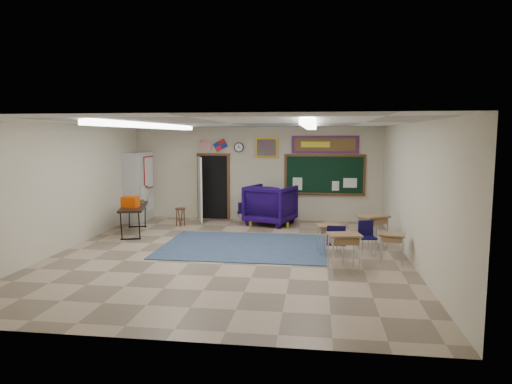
# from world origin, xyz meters

# --- Properties ---
(floor) EXTENTS (9.00, 9.00, 0.00)m
(floor) POSITION_xyz_m (0.00, 0.00, 0.00)
(floor) COLOR tan
(floor) RESTS_ON ground
(back_wall) EXTENTS (8.00, 0.04, 3.00)m
(back_wall) POSITION_xyz_m (0.00, 4.50, 1.50)
(back_wall) COLOR beige
(back_wall) RESTS_ON floor
(front_wall) EXTENTS (8.00, 0.04, 3.00)m
(front_wall) POSITION_xyz_m (0.00, -4.50, 1.50)
(front_wall) COLOR beige
(front_wall) RESTS_ON floor
(left_wall) EXTENTS (0.04, 9.00, 3.00)m
(left_wall) POSITION_xyz_m (-4.00, 0.00, 1.50)
(left_wall) COLOR beige
(left_wall) RESTS_ON floor
(right_wall) EXTENTS (0.04, 9.00, 3.00)m
(right_wall) POSITION_xyz_m (4.00, 0.00, 1.50)
(right_wall) COLOR beige
(right_wall) RESTS_ON floor
(ceiling) EXTENTS (8.00, 9.00, 0.04)m
(ceiling) POSITION_xyz_m (0.00, 0.00, 3.00)
(ceiling) COLOR white
(ceiling) RESTS_ON back_wall
(area_rug) EXTENTS (4.00, 3.00, 0.02)m
(area_rug) POSITION_xyz_m (0.20, 0.80, 0.01)
(area_rug) COLOR #364867
(area_rug) RESTS_ON floor
(fluorescent_strips) EXTENTS (3.86, 6.00, 0.10)m
(fluorescent_strips) POSITION_xyz_m (0.00, 0.00, 2.94)
(fluorescent_strips) COLOR white
(fluorescent_strips) RESTS_ON ceiling
(doorway) EXTENTS (1.10, 0.89, 2.16)m
(doorway) POSITION_xyz_m (-1.50, 4.35, 1.06)
(doorway) COLOR black
(doorway) RESTS_ON back_wall
(chalkboard) EXTENTS (2.55, 0.14, 1.30)m
(chalkboard) POSITION_xyz_m (2.20, 4.46, 1.46)
(chalkboard) COLOR #5A3319
(chalkboard) RESTS_ON back_wall
(bulletin_board) EXTENTS (2.10, 0.05, 0.55)m
(bulletin_board) POSITION_xyz_m (2.20, 4.47, 2.45)
(bulletin_board) COLOR #9E1B0D
(bulletin_board) RESTS_ON back_wall
(framed_art_print) EXTENTS (0.75, 0.05, 0.65)m
(framed_art_print) POSITION_xyz_m (0.35, 4.47, 2.35)
(framed_art_print) COLOR olive
(framed_art_print) RESTS_ON back_wall
(wall_clock) EXTENTS (0.32, 0.05, 0.32)m
(wall_clock) POSITION_xyz_m (-0.55, 4.47, 2.35)
(wall_clock) COLOR black
(wall_clock) RESTS_ON back_wall
(wall_flags) EXTENTS (1.16, 0.06, 0.70)m
(wall_flags) POSITION_xyz_m (-1.40, 4.44, 2.48)
(wall_flags) COLOR red
(wall_flags) RESTS_ON back_wall
(storage_cabinet) EXTENTS (0.59, 1.25, 2.20)m
(storage_cabinet) POSITION_xyz_m (-3.71, 3.85, 1.10)
(storage_cabinet) COLOR #B3B3AE
(storage_cabinet) RESTS_ON floor
(wingback_armchair) EXTENTS (1.69, 1.71, 1.23)m
(wingback_armchair) POSITION_xyz_m (0.56, 3.77, 0.61)
(wingback_armchair) COLOR #130539
(wingback_armchair) RESTS_ON floor
(student_chair_reading) EXTENTS (0.43, 0.43, 0.70)m
(student_chair_reading) POSITION_xyz_m (-0.30, 3.66, 0.35)
(student_chair_reading) COLOR black
(student_chair_reading) RESTS_ON floor
(student_chair_desk_a) EXTENTS (0.44, 0.44, 0.85)m
(student_chair_desk_a) POSITION_xyz_m (2.39, -0.42, 0.43)
(student_chair_desk_a) COLOR black
(student_chair_desk_a) RESTS_ON floor
(student_chair_desk_b) EXTENTS (0.45, 0.45, 0.77)m
(student_chair_desk_b) POSITION_xyz_m (3.13, 0.38, 0.39)
(student_chair_desk_b) COLOR black
(student_chair_desk_b) RESTS_ON floor
(student_desk_front_left) EXTENTS (0.65, 0.54, 0.68)m
(student_desk_front_left) POSITION_xyz_m (2.27, 0.38, 0.38)
(student_desk_front_left) COLOR olive
(student_desk_front_left) RESTS_ON floor
(student_desk_front_right) EXTENTS (0.83, 0.77, 0.80)m
(student_desk_front_right) POSITION_xyz_m (3.34, 1.13, 0.45)
(student_desk_front_right) COLOR olive
(student_desk_front_right) RESTS_ON floor
(student_desk_back_left) EXTENTS (0.73, 0.61, 0.77)m
(student_desk_back_left) POSITION_xyz_m (2.52, -0.98, 0.43)
(student_desk_back_left) COLOR olive
(student_desk_back_left) RESTS_ON floor
(student_desk_back_right) EXTENTS (0.61, 0.51, 0.64)m
(student_desk_back_right) POSITION_xyz_m (3.58, -0.24, 0.36)
(student_desk_back_right) COLOR olive
(student_desk_back_right) RESTS_ON floor
(folding_table) EXTENTS (1.13, 1.99, 1.07)m
(folding_table) POSITION_xyz_m (-3.11, 1.92, 0.43)
(folding_table) COLOR black
(folding_table) RESTS_ON floor
(wooden_stool) EXTENTS (0.31, 0.31, 0.55)m
(wooden_stool) POSITION_xyz_m (-2.11, 3.07, 0.29)
(wooden_stool) COLOR #532E18
(wooden_stool) RESTS_ON floor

